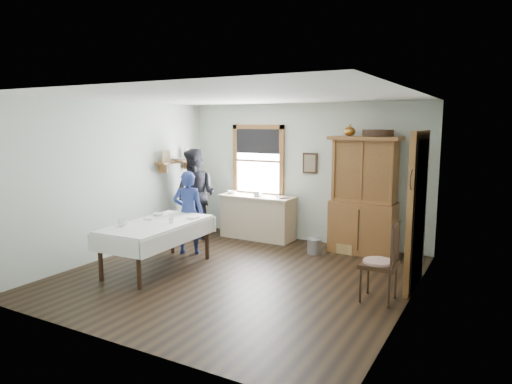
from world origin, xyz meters
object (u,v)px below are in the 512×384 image
pail (314,246)px  figure_dark (196,197)px  wicker_basket (346,248)px  woman_blue (188,216)px  china_hutch (364,196)px  dining_table (158,246)px  work_counter (258,217)px  spindle_chair (379,261)px

pail → figure_dark: size_ratio=0.16×
wicker_basket → woman_blue: bearing=-150.7°
china_hutch → dining_table: 3.67m
work_counter → pail: bearing=-17.8°
spindle_chair → pail: spindle_chair is taller
work_counter → china_hutch: (2.16, -0.01, 0.61)m
china_hutch → wicker_basket: bearing=-144.3°
china_hutch → spindle_chair: china_hutch is taller
china_hutch → pail: size_ratio=7.83×
dining_table → spindle_chair: bearing=6.4°
dining_table → wicker_basket: size_ratio=6.33×
china_hutch → woman_blue: 3.14m
woman_blue → figure_dark: (-0.54, 0.95, 0.15)m
china_hutch → wicker_basket: size_ratio=6.99×
dining_table → china_hutch: bearing=43.9°
work_counter → wicker_basket: bearing=-4.0°
work_counter → dining_table: 2.55m
dining_table → work_counter: bearing=79.9°
pail → figure_dark: 2.62m
wicker_basket → dining_table: bearing=-135.2°
pail → woman_blue: woman_blue is taller
china_hutch → woman_blue: size_ratio=1.51×
china_hutch → figure_dark: size_ratio=1.25×
dining_table → pail: (1.87, 2.03, -0.25)m
spindle_chair → figure_dark: figure_dark is taller
wicker_basket → figure_dark: bearing=-171.8°
pail → wicker_basket: (0.49, 0.32, -0.05)m
dining_table → spindle_chair: spindle_chair is taller
work_counter → figure_dark: (-1.09, -0.60, 0.40)m
pail → china_hutch: bearing=33.3°
pail → work_counter: bearing=161.2°
dining_table → figure_dark: figure_dark is taller
work_counter → spindle_chair: bearing=-34.6°
pail → wicker_basket: bearing=32.9°
work_counter → dining_table: size_ratio=0.81×
spindle_chair → figure_dark: (-4.07, 1.53, 0.30)m
china_hutch → woman_blue: bearing=-148.6°
work_counter → wicker_basket: work_counter is taller
china_hutch → work_counter: bearing=-178.4°
spindle_chair → woman_blue: (-3.53, 0.57, 0.15)m
work_counter → woman_blue: (-0.55, -1.55, 0.25)m
work_counter → woman_blue: bearing=-108.7°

